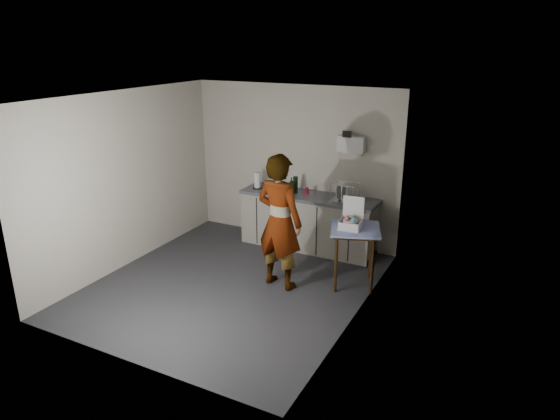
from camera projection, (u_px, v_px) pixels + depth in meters
The scene contains 15 objects.
ground at pixel (233, 285), 7.01m from camera, with size 4.00×4.00×0.00m, color #27272B.
wall_back at pixel (294, 164), 8.26m from camera, with size 3.60×0.02×2.60m, color beige.
wall_right at pixel (359, 218), 5.82m from camera, with size 0.02×4.00×2.60m, color beige.
wall_left at pixel (127, 180), 7.36m from camera, with size 0.02×4.00×2.60m, color beige.
ceiling at pixel (226, 97), 6.16m from camera, with size 3.60×4.00×0.01m, color silver.
kitchen_counter at pixel (308, 223), 8.13m from camera, with size 2.24×0.62×0.91m.
wall_shelf at pixel (351, 144), 7.63m from camera, with size 0.42×0.18×0.37m.
side_table at pixel (355, 235), 6.78m from camera, with size 0.84×0.84×0.85m.
standing_man at pixel (280, 222), 6.71m from camera, with size 0.69×0.45×1.88m, color #B2A593.
soap_bottle at pixel (291, 186), 7.95m from camera, with size 0.11×0.11×0.28m, color black.
soda_can at pixel (307, 191), 8.00m from camera, with size 0.06×0.06×0.11m, color red.
dark_bottle at pixel (295, 185), 8.05m from camera, with size 0.08×0.08×0.27m, color black.
paper_towel at pixel (257, 181), 8.28m from camera, with size 0.15×0.15×0.27m.
dish_rack at pixel (344, 197), 7.64m from camera, with size 0.41×0.31×0.29m.
bakery_box at pixel (351, 221), 6.72m from camera, with size 0.32×0.33×0.41m.
Camera 1 is at (3.45, -5.29, 3.28)m, focal length 32.00 mm.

